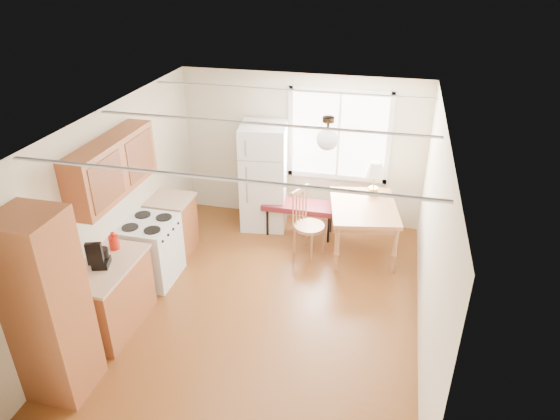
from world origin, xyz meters
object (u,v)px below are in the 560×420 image
(refrigerator, at_px, (264,177))
(bench, at_px, (300,207))
(chair, at_px, (304,217))
(dining_table, at_px, (363,211))

(refrigerator, distance_m, bench, 0.78)
(bench, relative_size, chair, 1.14)
(refrigerator, height_order, bench, refrigerator)
(dining_table, xyz_separation_m, chair, (-0.86, -0.21, -0.09))
(refrigerator, bearing_deg, chair, -48.57)
(chair, bearing_deg, bench, 132.72)
(chair, bearing_deg, refrigerator, 163.52)
(refrigerator, distance_m, dining_table, 1.76)
(dining_table, distance_m, chair, 0.89)
(dining_table, bearing_deg, chair, -176.65)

